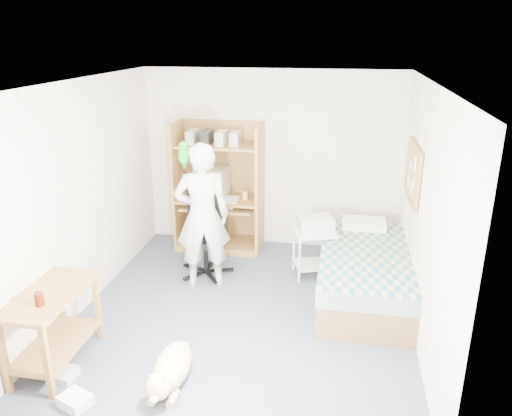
# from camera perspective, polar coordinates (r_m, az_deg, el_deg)

# --- Properties ---
(floor) EXTENTS (4.00, 4.00, 0.00)m
(floor) POSITION_cam_1_polar(r_m,az_deg,el_deg) (5.69, -1.27, -11.78)
(floor) COLOR #414859
(floor) RESTS_ON ground
(wall_back) EXTENTS (3.60, 0.02, 2.50)m
(wall_back) POSITION_cam_1_polar(r_m,az_deg,el_deg) (7.05, 1.82, 5.49)
(wall_back) COLOR beige
(wall_back) RESTS_ON floor
(wall_right) EXTENTS (0.02, 4.00, 2.50)m
(wall_right) POSITION_cam_1_polar(r_m,az_deg,el_deg) (5.13, 18.74, -0.99)
(wall_right) COLOR beige
(wall_right) RESTS_ON floor
(wall_left) EXTENTS (0.02, 4.00, 2.50)m
(wall_left) POSITION_cam_1_polar(r_m,az_deg,el_deg) (5.77, -19.19, 1.19)
(wall_left) COLOR beige
(wall_left) RESTS_ON floor
(ceiling) EXTENTS (3.60, 4.00, 0.02)m
(ceiling) POSITION_cam_1_polar(r_m,az_deg,el_deg) (4.89, -1.50, 14.14)
(ceiling) COLOR white
(ceiling) RESTS_ON wall_back
(computer_hutch) EXTENTS (1.20, 0.63, 1.80)m
(computer_hutch) POSITION_cam_1_polar(r_m,az_deg,el_deg) (7.05, -4.16, 1.82)
(computer_hutch) COLOR brown
(computer_hutch) RESTS_ON floor
(bed) EXTENTS (1.02, 2.02, 0.66)m
(bed) POSITION_cam_1_polar(r_m,az_deg,el_deg) (6.02, 12.21, -7.28)
(bed) COLOR brown
(bed) RESTS_ON floor
(side_desk) EXTENTS (0.50, 1.00, 0.75)m
(side_desk) POSITION_cam_1_polar(r_m,az_deg,el_deg) (5.01, -22.22, -11.53)
(side_desk) COLOR brown
(side_desk) RESTS_ON floor
(corkboard) EXTENTS (0.04, 0.94, 0.66)m
(corkboard) POSITION_cam_1_polar(r_m,az_deg,el_deg) (5.92, 17.51, 3.85)
(corkboard) COLOR #8A5E3D
(corkboard) RESTS_ON wall_right
(office_chair) EXTENTS (0.61, 0.61, 1.07)m
(office_chair) POSITION_cam_1_polar(r_m,az_deg,el_deg) (6.43, -5.81, -4.19)
(office_chair) COLOR black
(office_chair) RESTS_ON floor
(person) EXTENTS (0.75, 0.60, 1.78)m
(person) POSITION_cam_1_polar(r_m,az_deg,el_deg) (5.95, -6.14, -0.92)
(person) COLOR silver
(person) RESTS_ON floor
(parrot) EXTENTS (0.13, 0.23, 0.36)m
(parrot) POSITION_cam_1_polar(r_m,az_deg,el_deg) (5.81, -8.26, 6.10)
(parrot) COLOR #169818
(parrot) RESTS_ON person
(dog) EXTENTS (0.32, 0.97, 0.36)m
(dog) POSITION_cam_1_polar(r_m,az_deg,el_deg) (4.67, -9.74, -17.69)
(dog) COLOR #D4B28E
(dog) RESTS_ON floor
(printer_cart) EXTENTS (0.61, 0.55, 0.62)m
(printer_cart) POSITION_cam_1_polar(r_m,az_deg,el_deg) (6.34, 6.70, -4.33)
(printer_cart) COLOR silver
(printer_cart) RESTS_ON floor
(printer) EXTENTS (0.50, 0.43, 0.18)m
(printer) POSITION_cam_1_polar(r_m,az_deg,el_deg) (6.23, 6.80, -1.82)
(printer) COLOR #B4B3AE
(printer) RESTS_ON printer_cart
(crt_monitor) EXTENTS (0.44, 0.47, 0.40)m
(crt_monitor) POSITION_cam_1_polar(r_m,az_deg,el_deg) (7.04, -5.02, 3.03)
(crt_monitor) COLOR beige
(crt_monitor) RESTS_ON computer_hutch
(keyboard) EXTENTS (0.45, 0.17, 0.03)m
(keyboard) POSITION_cam_1_polar(r_m,az_deg,el_deg) (6.95, -4.34, 0.24)
(keyboard) COLOR beige
(keyboard) RESTS_ON computer_hutch
(pencil_cup) EXTENTS (0.08, 0.08, 0.12)m
(pencil_cup) POSITION_cam_1_polar(r_m,az_deg,el_deg) (6.89, -1.27, 1.43)
(pencil_cup) COLOR gold
(pencil_cup) RESTS_ON computer_hutch
(drink_glass) EXTENTS (0.08, 0.08, 0.12)m
(drink_glass) POSITION_cam_1_polar(r_m,az_deg,el_deg) (4.69, -23.53, -9.53)
(drink_glass) COLOR #3C1309
(drink_glass) RESTS_ON side_desk
(floor_box_a) EXTENTS (0.31, 0.28, 0.10)m
(floor_box_a) POSITION_cam_1_polar(r_m,az_deg,el_deg) (4.71, -19.95, -19.99)
(floor_box_a) COLOR white
(floor_box_a) RESTS_ON floor
(floor_box_b) EXTENTS (0.19, 0.23, 0.08)m
(floor_box_b) POSITION_cam_1_polar(r_m,az_deg,el_deg) (5.04, -21.00, -17.39)
(floor_box_b) COLOR #B5B5B0
(floor_box_b) RESTS_ON floor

